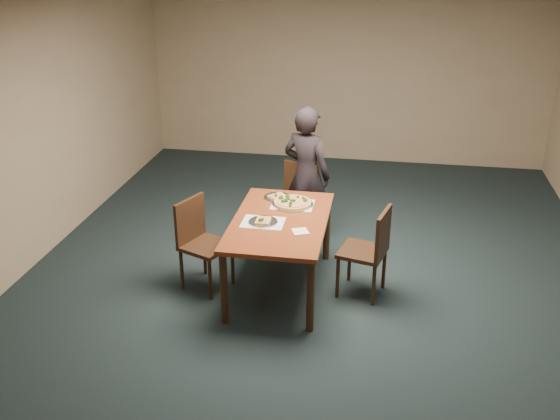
% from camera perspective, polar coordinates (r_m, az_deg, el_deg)
% --- Properties ---
extents(ground, '(8.00, 8.00, 0.00)m').
position_cam_1_polar(ground, '(6.35, 2.94, -6.98)').
color(ground, black).
rests_on(ground, ground).
extents(room_shell, '(8.00, 8.00, 8.00)m').
position_cam_1_polar(room_shell, '(5.66, 3.31, 8.33)').
color(room_shell, tan).
rests_on(room_shell, ground).
extents(dining_table, '(0.90, 1.50, 0.75)m').
position_cam_1_polar(dining_table, '(6.02, 0.00, -1.67)').
color(dining_table, '#602713').
rests_on(dining_table, ground).
extents(chair_far, '(0.54, 0.54, 0.91)m').
position_cam_1_polar(chair_far, '(7.07, 1.45, 1.06)').
color(chair_far, black).
rests_on(chair_far, ground).
extents(chair_left, '(0.55, 0.55, 0.91)m').
position_cam_1_polar(chair_left, '(6.20, -7.35, -2.57)').
color(chair_left, black).
rests_on(chair_left, ground).
extents(chair_right, '(0.51, 0.51, 0.91)m').
position_cam_1_polar(chair_right, '(6.03, 8.28, -3.39)').
color(chair_right, black).
rests_on(chair_right, ground).
extents(diner, '(0.67, 0.56, 1.56)m').
position_cam_1_polar(diner, '(7.04, 2.43, 3.28)').
color(diner, black).
rests_on(diner, ground).
extents(placemat_main, '(0.42, 0.32, 0.00)m').
position_cam_1_polar(placemat_main, '(6.31, 1.16, 0.51)').
color(placemat_main, white).
rests_on(placemat_main, dining_table).
extents(placemat_near, '(0.40, 0.30, 0.00)m').
position_cam_1_polar(placemat_near, '(5.92, -1.56, -1.13)').
color(placemat_near, white).
rests_on(placemat_near, dining_table).
extents(pizza_pan, '(0.42, 0.42, 0.07)m').
position_cam_1_polar(pizza_pan, '(6.30, 1.14, 0.71)').
color(pizza_pan, silver).
rests_on(pizza_pan, dining_table).
extents(slice_plate_near, '(0.28, 0.28, 0.06)m').
position_cam_1_polar(slice_plate_near, '(5.91, -1.57, -1.02)').
color(slice_plate_near, silver).
rests_on(slice_plate_near, dining_table).
extents(slice_plate_far, '(0.28, 0.28, 0.06)m').
position_cam_1_polar(slice_plate_far, '(6.47, -0.26, 1.22)').
color(slice_plate_far, silver).
rests_on(slice_plate_far, dining_table).
extents(napkin, '(0.18, 0.18, 0.01)m').
position_cam_1_polar(napkin, '(5.74, 1.87, -1.96)').
color(napkin, white).
rests_on(napkin, dining_table).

